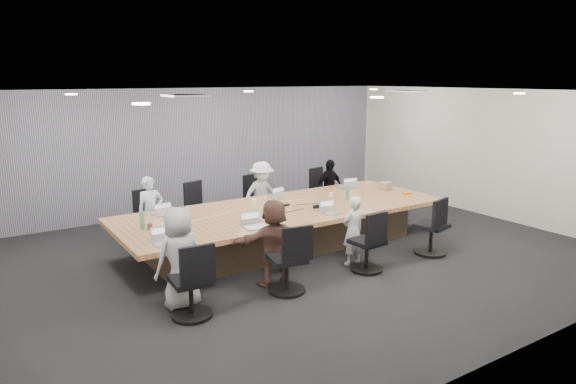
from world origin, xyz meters
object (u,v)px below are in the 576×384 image
chair_5 (287,264)px  snack_packet (407,193)px  chair_1 (195,213)px  person_5 (274,242)px  person_2 (262,195)px  person_6 (353,231)px  person_3 (329,188)px  laptop_2 (276,197)px  bottle_green_right (347,193)px  mug_brown (150,226)px  chair_3 (320,195)px  chair_4 (191,286)px  canvas_bag (386,186)px  stapler (317,207)px  laptop_3 (345,187)px  person_4 (180,258)px  conference_table (285,226)px  laptop_5 (255,227)px  chair_6 (367,247)px  laptop_0 (161,213)px  person_0 (151,212)px  laptop_6 (333,213)px  chair_7 (431,230)px  bottle_clear (188,213)px  chair_2 (254,204)px  laptop_4 (165,243)px  chair_0 (146,223)px  bottle_green_left (142,220)px

chair_5 → snack_packet: (3.71, 1.29, 0.34)m
chair_1 → person_5: person_5 is taller
person_2 → person_6: person_2 is taller
person_3 → laptop_2: bearing=-167.2°
bottle_green_right → mug_brown: (-3.79, 0.14, -0.09)m
mug_brown → chair_3: bearing=20.8°
chair_4 → person_3: person_3 is taller
canvas_bag → stapler: bearing=-166.1°
laptop_3 → person_4: bearing=31.0°
conference_table → laptop_5: bearing=-142.9°
chair_6 → laptop_0: size_ratio=2.63×
person_0 → person_4: person_4 is taller
chair_4 → laptop_6: (2.98, 0.90, 0.33)m
chair_6 → person_2: bearing=88.5°
person_0 → chair_7: bearing=-36.7°
conference_table → chair_3: (2.03, 1.70, -0.01)m
chair_5 → person_4: bearing=176.7°
chair_5 → laptop_0: bearing=121.3°
laptop_6 → snack_packet: size_ratio=1.69×
laptop_0 → chair_7: bearing=143.7°
chair_7 → snack_packet: chair_7 is taller
chair_4 → chair_1: bearing=70.8°
chair_7 → bottle_clear: 4.19m
chair_2 → person_3: size_ratio=0.66×
person_0 → bottle_green_right: person_0 is taller
person_3 → person_5: person_5 is taller
person_6 → chair_2: bearing=-88.8°
chair_2 → bottle_clear: 2.59m
laptop_4 → bottle_green_right: size_ratio=1.12×
chair_4 → snack_packet: chair_4 is taller
bottle_clear → stapler: (2.24, -0.55, -0.08)m
chair_0 → laptop_2: laptop_2 is taller
person_3 → person_4: person_4 is taller
laptop_2 → laptop_0: bearing=-12.9°
laptop_2 → bottle_green_left: size_ratio=1.03×
laptop_6 → canvas_bag: (2.18, 1.00, 0.06)m
chair_1 → person_2: size_ratio=0.59×
chair_4 → snack_packet: bearing=18.4°
chair_6 → bottle_clear: bearing=134.9°
chair_5 → laptop_0: size_ratio=2.74×
person_4 → stapler: (2.99, 1.01, 0.08)m
chair_6 → canvas_bag: 2.92m
chair_7 → laptop_3: bearing=73.1°
person_2 → conference_table: bearing=-105.5°
person_6 → snack_packet: size_ratio=6.86×
person_5 → laptop_6: (1.52, 0.55, 0.10)m
person_2 → canvas_bag: person_2 is taller
conference_table → chair_3: bearing=39.9°
laptop_0 → laptop_4: 1.68m
snack_packet → bottle_green_right: bearing=168.7°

